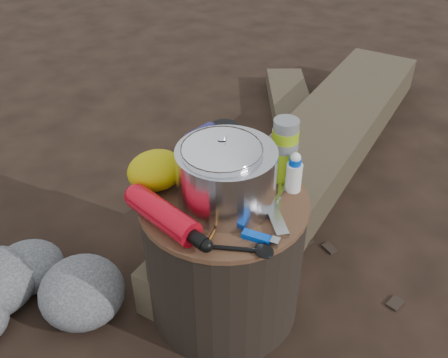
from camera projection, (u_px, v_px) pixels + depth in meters
name	position (u px, v px, depth m)	size (l,w,h in m)	color
ground	(224.00, 303.00, 1.56)	(60.00, 60.00, 0.00)	black
stump	(224.00, 255.00, 1.44)	(0.45, 0.45, 0.41)	black
log_main	(315.00, 152.00, 2.10)	(0.34, 2.00, 0.17)	#433829
log_small	(295.00, 122.00, 2.39)	(0.19, 1.05, 0.09)	#433829
foil_windscreen	(226.00, 177.00, 1.26)	(0.26, 0.26, 0.16)	silver
camping_pot	(222.00, 172.00, 1.24)	(0.20, 0.20, 0.20)	white
fuel_bottle	(163.00, 215.00, 1.21)	(0.07, 0.28, 0.07)	red
thermos	(284.00, 150.00, 1.34)	(0.07, 0.07, 0.18)	#9AC715
travel_mug	(225.00, 143.00, 1.43)	(0.07, 0.07, 0.11)	black
stuff_sack	(156.00, 170.00, 1.33)	(0.16, 0.13, 0.11)	#C4AF08
food_pouch	(203.00, 149.00, 1.40)	(0.10, 0.02, 0.12)	navy
lighter	(257.00, 237.00, 1.18)	(0.02, 0.09, 0.02)	blue
multitool	(277.00, 221.00, 1.23)	(0.03, 0.11, 0.02)	#B8B8BE
pot_grabber	(280.00, 194.00, 1.32)	(0.03, 0.13, 0.01)	#B8B8BE
spork	(230.00, 248.00, 1.16)	(0.04, 0.17, 0.01)	black
squeeze_bottle	(294.00, 174.00, 1.32)	(0.04, 0.04, 0.10)	white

